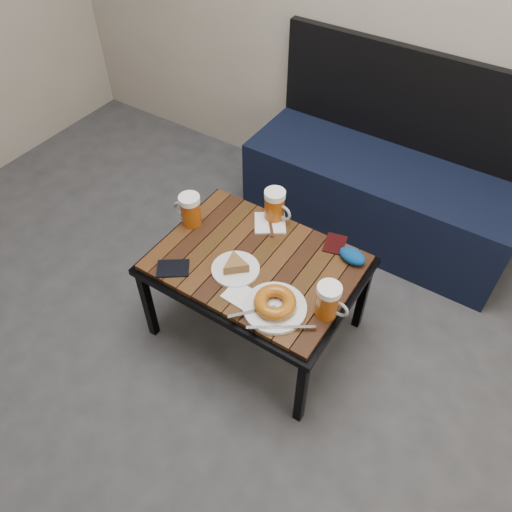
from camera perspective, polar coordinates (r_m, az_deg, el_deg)
The scene contains 13 objects.
ground at distance 2.16m, azimuth -14.71°, elevation -22.09°, with size 4.00×4.00×0.00m, color #2D2D30.
bench at distance 2.76m, azimuth 13.97°, elevation 7.35°, with size 1.40×0.50×0.95m.
cafe_table at distance 2.07m, azimuth -0.00°, elevation -1.37°, with size 0.84×0.62×0.47m.
beer_mug_left at distance 2.17m, azimuth -7.56°, elevation 5.26°, with size 0.14×0.10×0.15m.
beer_mug_centre at distance 2.17m, azimuth 2.20°, elevation 5.79°, with size 0.14×0.10×0.15m.
beer_mug_right at distance 1.83m, azimuth 8.28°, elevation -5.06°, with size 0.13×0.09×0.15m.
plate_pie at distance 1.98m, azimuth -2.37°, elevation -1.23°, with size 0.19×0.19×0.05m.
plate_bagel at distance 1.86m, azimuth 2.16°, elevation -5.57°, with size 0.30×0.26×0.07m.
napkin_left at distance 2.19m, azimuth 1.61°, elevation 3.81°, with size 0.18×0.18×0.01m.
napkin_right at distance 1.91m, azimuth -1.76°, elevation -4.54°, with size 0.13×0.11×0.01m.
passport_navy at distance 2.03m, azimuth -9.47°, elevation -1.40°, with size 0.09×0.13×0.01m, color black.
passport_burgundy at distance 2.12m, azimuth 9.00°, elevation 1.39°, with size 0.08×0.12×0.01m, color black.
knit_pouch at distance 2.06m, azimuth 10.95°, elevation 0.02°, with size 0.12×0.08×0.05m, color #051383.
Camera 1 is at (0.82, -0.34, 1.97)m, focal length 35.00 mm.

